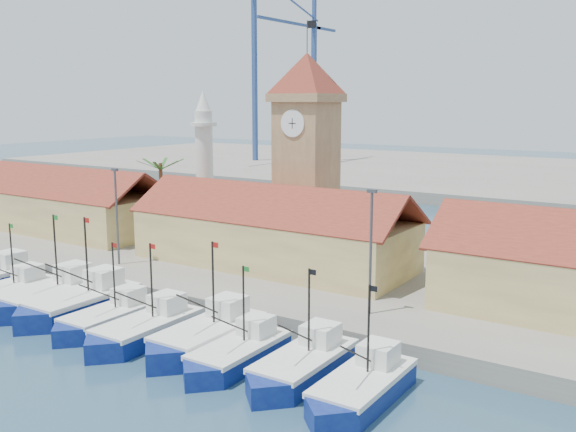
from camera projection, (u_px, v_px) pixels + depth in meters
The scene contains 20 objects.
ground at pixel (107, 345), 44.09m from camera, with size 400.00×400.00×0.00m, color navy.
quay at pixel (295, 263), 63.70m from camera, with size 140.00×32.00×1.50m, color gray.
terminal at pixel (516, 177), 134.42m from camera, with size 240.00×80.00×2.00m, color gray.
boat_1 at pixel (6, 294), 53.52m from camera, with size 3.35×9.18×6.95m.
boat_2 at pixel (48, 298), 52.07m from camera, with size 3.85×10.55×7.98m.
boat_3 at pixel (79, 305), 50.30m from camera, with size 3.91×10.71×8.10m.
boat_4 at pixel (107, 320), 47.22m from camera, with size 3.25×8.91×6.74m.
boat_5 at pixel (144, 331), 44.77m from camera, with size 3.50×9.58×7.25m.
boat_6 at pixel (205, 338), 43.34m from camera, with size 3.72×10.19×7.71m.
boat_7 at pixel (236, 355), 40.61m from camera, with size 3.25×8.89×6.73m.
boat_8 at pixel (301, 367), 38.70m from camera, with size 3.41×9.35×7.07m.
boat_9 at pixel (360, 390), 35.70m from camera, with size 3.36×9.19×6.95m.
hall_left at pixel (54, 207), 77.13m from camera, with size 31.20×10.13×7.61m.
hall_center at pixel (272, 238), 59.84m from camera, with size 27.04×10.13×7.61m.
clock_tower at pixel (307, 149), 63.37m from camera, with size 5.80×5.80×22.70m.
minaret at pixel (204, 162), 73.52m from camera, with size 3.00×3.00×16.30m.
palm_tree at pixel (161, 191), 75.19m from camera, with size 5.60×5.03×8.39m.
lamp_posts at pixel (222, 226), 52.55m from camera, with size 80.70×0.25×9.03m.
crane_blue_far at pixel (250, 49), 154.83m from camera, with size 1.00×37.03×48.22m.
crane_blue_near at pixel (311, 69), 153.67m from camera, with size 1.00×33.08×40.08m.
Camera 1 is at (33.36, -28.14, 16.55)m, focal length 40.00 mm.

